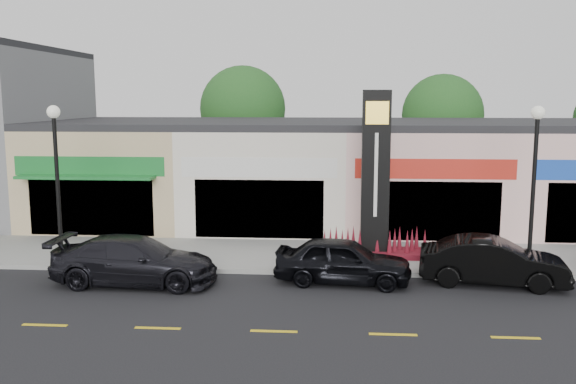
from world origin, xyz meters
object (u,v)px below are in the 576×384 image
object	(u,v)px
pylon_sign	(375,198)
car_black_sedan	(343,260)
lamp_east_near	(534,172)
car_black_conv	(493,262)
car_dark_sedan	(135,260)
lamp_west_near	(57,168)

from	to	relation	value
pylon_sign	car_black_sedan	bearing A→B (deg)	-112.00
lamp_east_near	pylon_sign	bearing A→B (deg)	161.25
pylon_sign	car_black_sedan	distance (m)	3.51
car_black_conv	car_dark_sedan	bearing A→B (deg)	102.80
lamp_west_near	pylon_sign	size ratio (longest dim) A/B	0.91
car_dark_sedan	car_black_sedan	distance (m)	6.63
lamp_west_near	car_black_sedan	xyz separation A→B (m)	(9.82, -1.23, -2.74)
car_black_sedan	car_black_conv	world-z (taller)	car_black_conv
pylon_sign	car_dark_sedan	bearing A→B (deg)	-155.89
car_dark_sedan	car_black_sedan	bearing A→B (deg)	-83.67
lamp_west_near	car_dark_sedan	bearing A→B (deg)	-29.04
pylon_sign	car_black_conv	xyz separation A→B (m)	(3.54, -2.77, -1.53)
pylon_sign	car_black_sedan	xyz separation A→B (m)	(-1.18, -2.93, -1.54)
pylon_sign	car_black_conv	distance (m)	4.75
lamp_east_near	pylon_sign	distance (m)	5.42
lamp_east_near	lamp_west_near	bearing A→B (deg)	180.00
car_dark_sedan	car_black_conv	distance (m)	11.35
pylon_sign	car_black_conv	world-z (taller)	pylon_sign
lamp_east_near	car_black_sedan	world-z (taller)	lamp_east_near
pylon_sign	car_black_sedan	world-z (taller)	pylon_sign
car_black_sedan	car_black_conv	xyz separation A→B (m)	(4.73, 0.16, 0.01)
car_black_sedan	lamp_east_near	bearing A→B (deg)	-72.64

